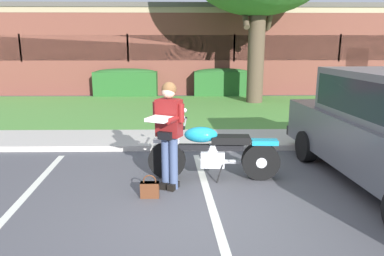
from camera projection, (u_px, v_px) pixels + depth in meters
name	position (u px, v px, depth m)	size (l,w,h in m)	color
ground_plane	(205.00, 205.00, 5.12)	(140.00, 140.00, 0.00)	#4C4C51
curb_strip	(198.00, 147.00, 7.82)	(60.00, 0.20, 0.12)	#B7B2A8
concrete_walk	(197.00, 138.00, 8.66)	(60.00, 1.50, 0.08)	#B7B2A8
grass_lawn	(194.00, 110.00, 12.52)	(60.00, 6.44, 0.06)	#518E3D
stall_stripe_0	(21.00, 201.00, 5.27)	(0.12, 4.40, 0.01)	silver
stall_stripe_1	(210.00, 199.00, 5.32)	(0.12, 4.40, 0.01)	silver
motorcycle	(219.00, 152.00, 6.05)	(2.24, 0.82, 1.18)	black
rider_person	(168.00, 127.00, 5.51)	(0.58, 0.66, 1.70)	black
handbag	(150.00, 188.00, 5.37)	(0.28, 0.13, 0.36)	#562D19
hedge_left	(126.00, 82.00, 15.77)	(2.75, 0.90, 1.24)	#235623
hedge_center_left	(222.00, 82.00, 15.84)	(2.45, 0.90, 1.24)	#235623
brick_building	(222.00, 49.00, 21.05)	(28.09, 10.78, 4.05)	brown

